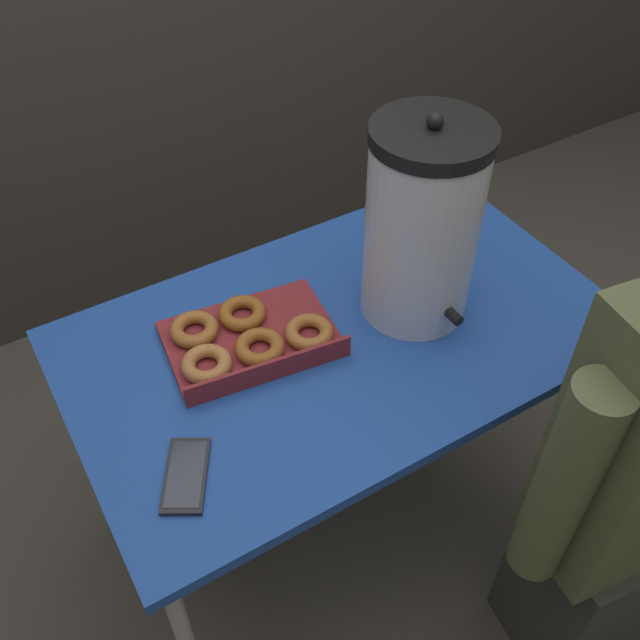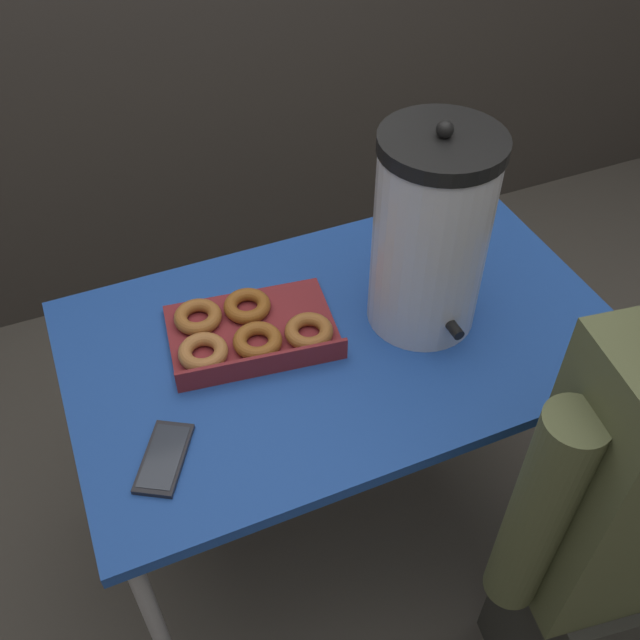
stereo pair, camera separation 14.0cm
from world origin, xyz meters
name	(u,v)px [view 1 (the left image)]	position (x,y,z in m)	size (l,w,h in m)	color
ground_plane	(336,516)	(0.00, 0.00, 0.00)	(12.00, 12.00, 0.00)	#4C473F
folding_table	(341,351)	(0.00, 0.00, 0.68)	(1.12, 0.67, 0.74)	#1E479E
donut_box	(247,339)	(-0.18, 0.06, 0.76)	(0.36, 0.27, 0.05)	maroon
coffee_urn	(422,225)	(0.17, -0.01, 0.95)	(0.23, 0.26, 0.45)	silver
cell_phone	(186,475)	(-0.41, -0.16, 0.74)	(0.14, 0.16, 0.01)	black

